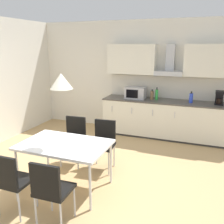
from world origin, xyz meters
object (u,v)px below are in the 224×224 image
bottle_blue (191,98)px  bottle_green (157,94)px  bottle_brown (152,95)px  chair_far_left (74,136)px  chair_near_left (11,178)px  dining_table (65,147)px  microwave (136,93)px  coffee_maker (219,98)px  pendant_lamp (61,81)px  chair_near_right (51,187)px  chair_far_right (104,140)px

bottle_blue → bottle_green: size_ratio=0.89×
bottle_brown → chair_far_left: size_ratio=0.27×
bottle_brown → chair_near_left: 3.81m
dining_table → chair_near_left: (-0.29, -0.82, -0.15)m
bottle_green → chair_far_left: 2.36m
bottle_brown → bottle_blue: 0.90m
bottle_brown → bottle_blue: bearing=-3.8°
bottle_blue → chair_far_left: bearing=-134.2°
microwave → coffee_maker: bearing=0.8°
bottle_green → pendant_lamp: size_ratio=0.91×
dining_table → pendant_lamp: (0.00, 0.00, 0.98)m
chair_near_right → bottle_green: bearing=82.0°
coffee_maker → bottle_green: (-1.37, 0.02, -0.03)m
bottle_green → bottle_brown: bearing=-177.4°
microwave → bottle_brown: microwave is taller
microwave → chair_far_right: size_ratio=0.55×
microwave → pendant_lamp: size_ratio=1.50×
chair_near_right → chair_far_left: bearing=110.2°
microwave → chair_far_left: microwave is taller
bottle_blue → chair_far_left: bottle_blue is taller
dining_table → chair_near_right: size_ratio=1.50×
coffee_maker → dining_table: bearing=-127.8°
microwave → chair_near_left: (-0.60, -3.61, -0.50)m
bottle_brown → pendant_lamp: 3.00m
chair_near_left → pendant_lamp: 1.42m
dining_table → bottle_green: bearing=74.0°
bottle_brown → chair_near_right: bearing=-96.3°
chair_far_right → coffee_maker: bearing=46.6°
microwave → bottle_brown: 0.40m
microwave → chair_near_right: microwave is taller
chair_far_left → dining_table: bearing=-69.7°
bottle_blue → chair_far_right: bottle_blue is taller
dining_table → coffee_maker: bearing=52.2°
bottle_blue → pendant_lamp: (-1.60, -2.78, 0.66)m
chair_far_left → chair_far_right: bearing=0.0°
coffee_maker → chair_far_right: bearing=-133.4°
dining_table → chair_far_right: 0.88m
microwave → chair_far_right: bearing=-90.5°
bottle_brown → pendant_lamp: (-0.70, -2.84, 0.67)m
chair_near_right → pendant_lamp: 1.42m
chair_far_right → dining_table: bearing=-109.4°
chair_near_right → pendant_lamp: size_ratio=2.72×
bottle_green → pendant_lamp: 3.02m
coffee_maker → bottle_green: size_ratio=1.03×
bottle_blue → chair_near_right: 3.85m
chair_near_left → chair_far_left: bearing=90.3°
chair_far_left → chair_near_right: bearing=-69.8°
dining_table → bottle_brown: bearing=76.1°
bottle_green → chair_near_left: bottle_green is taller
bottle_blue → pendant_lamp: size_ratio=0.81×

